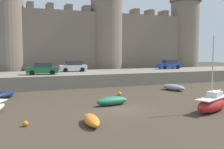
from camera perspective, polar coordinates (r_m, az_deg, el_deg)
ground_plane at (r=21.86m, az=1.51°, el=-7.62°), size 160.00×160.00×0.00m
quay_road at (r=38.81m, az=-8.80°, el=-0.84°), size 65.55×10.00×1.75m
castle at (r=48.01m, az=-11.36°, el=7.93°), size 60.20×6.65×19.33m
rowboat_foreground_right at (r=29.19m, az=-22.33°, el=-4.03°), size 2.57×3.21×0.75m
sailboat_foreground_left at (r=22.46m, az=21.09°, el=-5.86°), size 4.66×3.07×6.01m
rowboat_midflat_right at (r=23.47m, az=0.05°, el=-5.73°), size 3.22×1.57×0.78m
rowboat_near_channel_right at (r=33.31m, az=13.19°, el=-2.70°), size 2.12×3.55×0.76m
rowboat_midflat_left at (r=17.38m, az=-4.48°, el=-9.82°), size 1.19×2.91×0.63m
mooring_buoy_near_shore at (r=17.90m, az=-18.32°, el=-10.12°), size 0.37×0.37×0.37m
mooring_buoy_off_centre at (r=28.67m, az=1.67°, el=-4.19°), size 0.40×0.40×0.40m
car_quay_centre_east at (r=40.47m, az=-8.42°, el=1.75°), size 4.17×2.02×1.62m
car_quay_east at (r=36.01m, az=-14.97°, el=1.24°), size 4.17×2.02×1.62m
car_quay_west at (r=47.40m, az=12.34°, el=2.15°), size 4.17×2.02×1.62m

